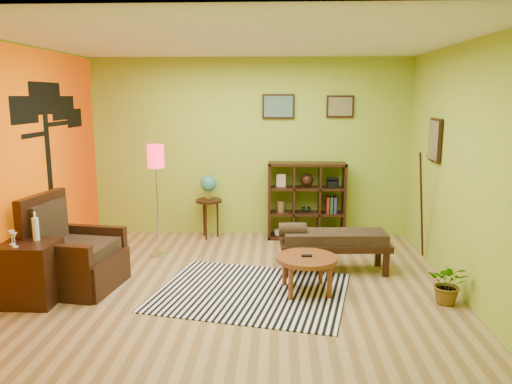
{
  "coord_description": "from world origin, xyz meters",
  "views": [
    {
      "loc": [
        0.46,
        -5.61,
        2.21
      ],
      "look_at": [
        0.19,
        0.39,
        1.05
      ],
      "focal_mm": 35.0,
      "sensor_mm": 36.0,
      "label": 1
    }
  ],
  "objects_px": {
    "side_cabinet": "(30,273)",
    "bench": "(332,240)",
    "cube_shelf": "(307,201)",
    "potted_plant": "(448,288)",
    "globe_table": "(209,191)",
    "armchair": "(72,260)",
    "floor_lamp": "(156,166)",
    "coffee_table": "(307,262)"
  },
  "relations": [
    {
      "from": "globe_table",
      "to": "potted_plant",
      "type": "distance_m",
      "value": 3.86
    },
    {
      "from": "coffee_table",
      "to": "globe_table",
      "type": "bearing_deg",
      "value": 122.96
    },
    {
      "from": "armchair",
      "to": "side_cabinet",
      "type": "distance_m",
      "value": 0.53
    },
    {
      "from": "potted_plant",
      "to": "coffee_table",
      "type": "bearing_deg",
      "value": 170.36
    },
    {
      "from": "globe_table",
      "to": "potted_plant",
      "type": "xyz_separation_m",
      "value": [
        2.93,
        -2.44,
        -0.58
      ]
    },
    {
      "from": "side_cabinet",
      "to": "potted_plant",
      "type": "relative_size",
      "value": 2.16
    },
    {
      "from": "cube_shelf",
      "to": "floor_lamp",
      "type": "bearing_deg",
      "value": -155.03
    },
    {
      "from": "bench",
      "to": "armchair",
      "type": "bearing_deg",
      "value": -167.47
    },
    {
      "from": "side_cabinet",
      "to": "bench",
      "type": "relative_size",
      "value": 0.7
    },
    {
      "from": "coffee_table",
      "to": "potted_plant",
      "type": "distance_m",
      "value": 1.54
    },
    {
      "from": "side_cabinet",
      "to": "bench",
      "type": "distance_m",
      "value": 3.54
    },
    {
      "from": "coffee_table",
      "to": "side_cabinet",
      "type": "relative_size",
      "value": 0.7
    },
    {
      "from": "armchair",
      "to": "cube_shelf",
      "type": "distance_m",
      "value": 3.61
    },
    {
      "from": "armchair",
      "to": "floor_lamp",
      "type": "height_order",
      "value": "floor_lamp"
    },
    {
      "from": "coffee_table",
      "to": "cube_shelf",
      "type": "height_order",
      "value": "cube_shelf"
    },
    {
      "from": "floor_lamp",
      "to": "globe_table",
      "type": "bearing_deg",
      "value": 58.51
    },
    {
      "from": "side_cabinet",
      "to": "cube_shelf",
      "type": "xyz_separation_m",
      "value": [
        3.11,
        2.66,
        0.26
      ]
    },
    {
      "from": "coffee_table",
      "to": "globe_table",
      "type": "height_order",
      "value": "globe_table"
    },
    {
      "from": "floor_lamp",
      "to": "globe_table",
      "type": "xyz_separation_m",
      "value": [
        0.58,
        0.95,
        -0.51
      ]
    },
    {
      "from": "side_cabinet",
      "to": "potted_plant",
      "type": "distance_m",
      "value": 4.51
    },
    {
      "from": "cube_shelf",
      "to": "potted_plant",
      "type": "bearing_deg",
      "value": -60.84
    },
    {
      "from": "coffee_table",
      "to": "bench",
      "type": "bearing_deg",
      "value": 63.6
    },
    {
      "from": "globe_table",
      "to": "armchair",
      "type": "bearing_deg",
      "value": -121.23
    },
    {
      "from": "potted_plant",
      "to": "cube_shelf",
      "type": "bearing_deg",
      "value": 119.16
    },
    {
      "from": "armchair",
      "to": "side_cabinet",
      "type": "bearing_deg",
      "value": -119.73
    },
    {
      "from": "side_cabinet",
      "to": "floor_lamp",
      "type": "relative_size",
      "value": 0.63
    },
    {
      "from": "armchair",
      "to": "cube_shelf",
      "type": "bearing_deg",
      "value": 37.65
    },
    {
      "from": "armchair",
      "to": "bench",
      "type": "bearing_deg",
      "value": 12.53
    },
    {
      "from": "side_cabinet",
      "to": "globe_table",
      "type": "bearing_deg",
      "value": 59.03
    },
    {
      "from": "side_cabinet",
      "to": "globe_table",
      "type": "distance_m",
      "value": 3.08
    },
    {
      "from": "coffee_table",
      "to": "side_cabinet",
      "type": "height_order",
      "value": "side_cabinet"
    },
    {
      "from": "globe_table",
      "to": "cube_shelf",
      "type": "xyz_separation_m",
      "value": [
        1.54,
        0.04,
        -0.16
      ]
    },
    {
      "from": "potted_plant",
      "to": "floor_lamp",
      "type": "bearing_deg",
      "value": 156.89
    },
    {
      "from": "cube_shelf",
      "to": "potted_plant",
      "type": "distance_m",
      "value": 2.88
    },
    {
      "from": "armchair",
      "to": "globe_table",
      "type": "height_order",
      "value": "armchair"
    },
    {
      "from": "potted_plant",
      "to": "side_cabinet",
      "type": "bearing_deg",
      "value": -177.74
    },
    {
      "from": "bench",
      "to": "potted_plant",
      "type": "xyz_separation_m",
      "value": [
        1.16,
        -0.97,
        -0.23
      ]
    },
    {
      "from": "cube_shelf",
      "to": "bench",
      "type": "relative_size",
      "value": 0.84
    },
    {
      "from": "globe_table",
      "to": "floor_lamp",
      "type": "bearing_deg",
      "value": -121.49
    },
    {
      "from": "coffee_table",
      "to": "bench",
      "type": "distance_m",
      "value": 0.8
    },
    {
      "from": "armchair",
      "to": "cube_shelf",
      "type": "xyz_separation_m",
      "value": [
        2.85,
        2.2,
        0.27
      ]
    },
    {
      "from": "globe_table",
      "to": "bench",
      "type": "xyz_separation_m",
      "value": [
        1.77,
        -1.47,
        -0.35
      ]
    }
  ]
}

